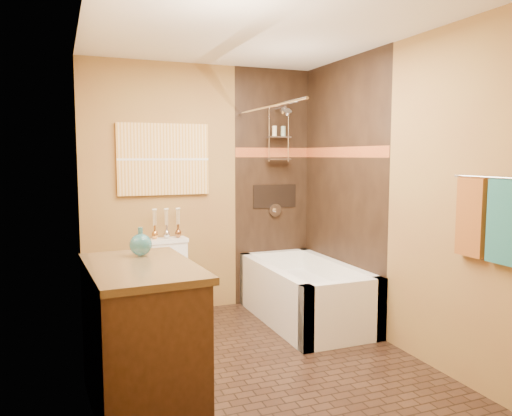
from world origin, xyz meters
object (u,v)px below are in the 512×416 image
vanity (142,336)px  bathtub (305,298)px  sunset_painting (164,159)px  toilet (171,281)px

vanity → bathtub: bearing=29.6°
bathtub → sunset_painting: bearing=148.8°
toilet → bathtub: bearing=-25.3°
bathtub → toilet: toilet is taller
sunset_painting → bathtub: (1.20, -0.73, -1.33)m
sunset_painting → bathtub: sunset_painting is taller
sunset_painting → vanity: sunset_painting is taller
toilet → vanity: bearing=-112.4°
bathtub → vanity: 2.07m
vanity → toilet: bearing=68.3°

